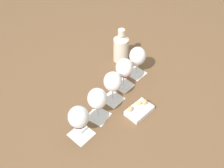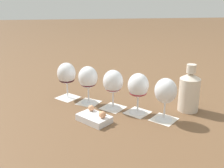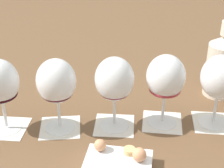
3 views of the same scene
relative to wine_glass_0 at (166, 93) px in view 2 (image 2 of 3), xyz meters
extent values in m
plane|color=brown|center=(0.20, -0.15, -0.12)|extent=(8.00, 8.00, 0.00)
cube|color=silver|center=(0.00, 0.00, -0.12)|extent=(0.14, 0.14, 0.00)
cube|color=silver|center=(0.10, -0.08, -0.12)|extent=(0.14, 0.14, 0.00)
cube|color=silver|center=(0.20, -0.14, -0.12)|extent=(0.14, 0.14, 0.00)
cube|color=silver|center=(0.31, -0.22, -0.12)|extent=(0.13, 0.13, 0.00)
cube|color=silver|center=(0.41, -0.29, -0.12)|extent=(0.14, 0.14, 0.00)
cylinder|color=white|center=(0.00, 0.00, -0.11)|extent=(0.07, 0.07, 0.01)
cylinder|color=white|center=(0.00, 0.00, -0.07)|extent=(0.01, 0.01, 0.08)
ellipsoid|color=white|center=(0.00, 0.00, 0.01)|extent=(0.09, 0.09, 0.10)
ellipsoid|color=#D05660|center=(0.00, 0.00, -0.02)|extent=(0.07, 0.07, 0.04)
cylinder|color=white|center=(0.10, -0.08, -0.11)|extent=(0.07, 0.07, 0.01)
cylinder|color=white|center=(0.10, -0.08, -0.07)|extent=(0.01, 0.01, 0.08)
ellipsoid|color=white|center=(0.10, -0.08, 0.01)|extent=(0.09, 0.09, 0.10)
ellipsoid|color=#A12C36|center=(0.10, -0.08, -0.03)|extent=(0.07, 0.07, 0.02)
cylinder|color=white|center=(0.20, -0.14, -0.11)|extent=(0.07, 0.07, 0.01)
cylinder|color=white|center=(0.20, -0.14, -0.07)|extent=(0.01, 0.01, 0.08)
ellipsoid|color=white|center=(0.20, -0.14, 0.01)|extent=(0.09, 0.09, 0.10)
ellipsoid|color=maroon|center=(0.20, -0.14, -0.02)|extent=(0.07, 0.07, 0.04)
cylinder|color=white|center=(0.31, -0.22, -0.11)|extent=(0.07, 0.07, 0.01)
cylinder|color=white|center=(0.31, -0.22, -0.07)|extent=(0.01, 0.01, 0.08)
ellipsoid|color=white|center=(0.31, -0.22, 0.01)|extent=(0.09, 0.09, 0.10)
ellipsoid|color=#460E1D|center=(0.31, -0.22, -0.02)|extent=(0.07, 0.07, 0.04)
cylinder|color=white|center=(0.41, -0.29, -0.11)|extent=(0.07, 0.07, 0.01)
cylinder|color=white|center=(0.41, -0.29, -0.07)|extent=(0.01, 0.01, 0.08)
ellipsoid|color=white|center=(0.41, -0.29, 0.01)|extent=(0.09, 0.09, 0.10)
ellipsoid|color=black|center=(0.41, -0.29, -0.03)|extent=(0.07, 0.07, 0.02)
cylinder|color=beige|center=(-0.13, -0.08, -0.05)|extent=(0.09, 0.09, 0.15)
cone|color=beige|center=(-0.13, -0.08, 0.04)|extent=(0.09, 0.09, 0.03)
cylinder|color=beige|center=(-0.13, -0.08, 0.07)|extent=(0.04, 0.04, 0.04)
cube|color=silver|center=(0.29, -0.02, -0.11)|extent=(0.15, 0.16, 0.03)
sphere|color=tan|center=(0.26, 0.01, -0.08)|extent=(0.03, 0.03, 0.03)
cylinder|color=#DBB775|center=(0.26, -0.02, -0.09)|extent=(0.02, 0.02, 0.01)
sphere|color=tan|center=(0.30, -0.06, -0.08)|extent=(0.03, 0.03, 0.03)
camera|label=1|loc=(1.02, -0.18, 0.80)|focal=38.00mm
camera|label=2|loc=(0.33, 1.03, 0.40)|focal=45.00mm
camera|label=3|loc=(0.63, 0.39, 0.36)|focal=55.00mm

